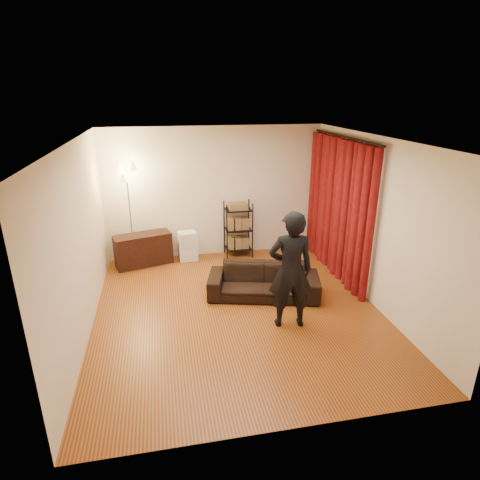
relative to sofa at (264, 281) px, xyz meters
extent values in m
plane|color=brown|center=(-0.53, -0.40, -0.27)|extent=(5.00, 5.00, 0.00)
plane|color=white|center=(-0.53, -0.40, 2.43)|extent=(5.00, 5.00, 0.00)
plane|color=beige|center=(-0.53, 2.10, 1.08)|extent=(5.00, 0.00, 5.00)
plane|color=beige|center=(-0.53, -2.90, 1.08)|extent=(5.00, 0.00, 5.00)
plane|color=beige|center=(-2.78, -0.40, 1.08)|extent=(0.00, 5.00, 5.00)
plane|color=beige|center=(1.72, -0.40, 1.08)|extent=(0.00, 5.00, 5.00)
cylinder|color=black|center=(1.62, 0.73, 2.31)|extent=(0.04, 2.65, 0.04)
imported|color=black|center=(0.00, 0.00, 0.00)|extent=(2.00, 1.18, 0.55)
imported|color=black|center=(0.14, -0.95, 0.62)|extent=(0.70, 0.50, 1.80)
cube|color=black|center=(-2.06, 1.78, 0.05)|extent=(1.19, 0.71, 0.65)
camera|label=1|loc=(-1.61, -5.99, 3.07)|focal=30.00mm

